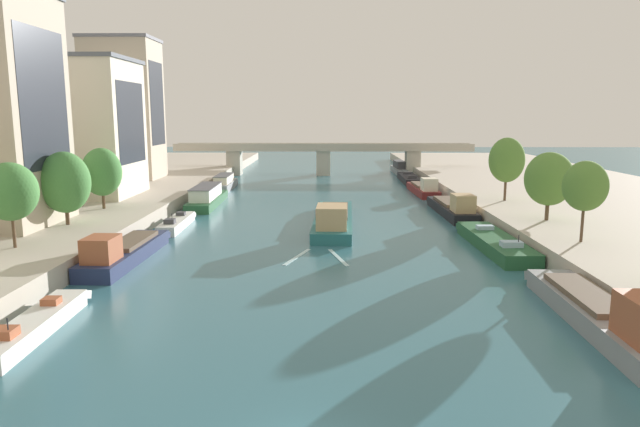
{
  "coord_description": "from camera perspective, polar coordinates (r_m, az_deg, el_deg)",
  "views": [
    {
      "loc": [
        0.62,
        -18.94,
        12.36
      ],
      "look_at": [
        0.0,
        36.65,
        2.68
      ],
      "focal_mm": 32.15,
      "sensor_mm": 36.0,
      "label": 1
    }
  ],
  "objects": [
    {
      "name": "tree_left_by_lamp",
      "position": [
        60.02,
        -24.07,
        2.84
      ],
      "size": [
        4.76,
        4.76,
        7.05
      ],
      "color": "brown",
      "rests_on": "quay_left"
    },
    {
      "name": "bridge_far",
      "position": [
        117.86,
        0.34,
        5.86
      ],
      "size": [
        60.61,
        4.4,
        6.45
      ],
      "color": "#ADA899",
      "rests_on": "ground"
    },
    {
      "name": "tree_right_distant",
      "position": [
        61.57,
        21.85,
        3.21
      ],
      "size": [
        4.79,
        4.79,
        6.85
      ],
      "color": "brown",
      "rests_on": "quay_right"
    },
    {
      "name": "moored_boat_left_lone",
      "position": [
        51.09,
        -18.95,
        -3.57
      ],
      "size": [
        3.47,
        15.31,
        3.14
      ],
      "color": "#1E284C",
      "rests_on": "ground"
    },
    {
      "name": "quay_right",
      "position": [
        82.9,
        26.13,
        0.91
      ],
      "size": [
        36.0,
        170.0,
        1.81
      ],
      "primitive_type": "cube",
      "color": "#B7AD9E",
      "rests_on": "ground"
    },
    {
      "name": "barge_midriver",
      "position": [
        63.44,
        1.35,
        -0.47
      ],
      "size": [
        4.92,
        22.12,
        3.35
      ],
      "color": "#23666B",
      "rests_on": "ground"
    },
    {
      "name": "wake_behind_barge",
      "position": [
        50.21,
        -0.24,
        -4.36
      ],
      "size": [
        5.6,
        6.0,
        0.03
      ],
      "color": "#A5D1DB",
      "rests_on": "ground"
    },
    {
      "name": "moored_boat_right_near",
      "position": [
        122.63,
        7.86,
        4.52
      ],
      "size": [
        2.35,
        12.07,
        2.66
      ],
      "color": "gray",
      "rests_on": "ground"
    },
    {
      "name": "moored_boat_right_far",
      "position": [
        90.8,
        10.27,
        2.46
      ],
      "size": [
        3.29,
        14.43,
        2.98
      ],
      "color": "maroon",
      "rests_on": "ground"
    },
    {
      "name": "moored_boat_right_gap_after",
      "position": [
        107.41,
        8.85,
        3.47
      ],
      "size": [
        3.11,
        15.22,
        2.24
      ],
      "color": "black",
      "rests_on": "ground"
    },
    {
      "name": "moored_boat_left_downstream",
      "position": [
        96.85,
        -9.48,
        3.02
      ],
      "size": [
        2.87,
        13.05,
        2.47
      ],
      "color": "gray",
      "rests_on": "ground"
    },
    {
      "name": "moored_boat_left_midway",
      "position": [
        79.9,
        -11.18,
        1.63
      ],
      "size": [
        3.56,
        16.34,
        2.79
      ],
      "color": "#235633",
      "rests_on": "ground"
    },
    {
      "name": "moored_boat_left_gap_after",
      "position": [
        64.94,
        -14.05,
        -0.9
      ],
      "size": [
        2.15,
        10.86,
        2.14
      ],
      "color": "silver",
      "rests_on": "ground"
    },
    {
      "name": "tree_right_past_mid",
      "position": [
        73.88,
        18.1,
        5.08
      ],
      "size": [
        4.32,
        4.32,
        7.75
      ],
      "color": "brown",
      "rests_on": "quay_right"
    },
    {
      "name": "tree_left_nearest",
      "position": [
        68.75,
        -20.9,
        3.88
      ],
      "size": [
        4.37,
        4.37,
        6.84
      ],
      "color": "brown",
      "rests_on": "quay_left"
    },
    {
      "name": "tree_right_by_lamp",
      "position": [
        52.04,
        24.9,
        2.49
      ],
      "size": [
        3.62,
        3.62,
        6.79
      ],
      "color": "brown",
      "rests_on": "quay_right"
    },
    {
      "name": "moored_boat_right_downstream",
      "position": [
        55.66,
        16.97,
        -2.73
      ],
      "size": [
        3.74,
        15.94,
        2.31
      ],
      "color": "#235633",
      "rests_on": "ground"
    },
    {
      "name": "building_left_corner",
      "position": [
        100.54,
        -18.91,
        9.82
      ],
      "size": [
        11.26,
        9.4,
        22.71
      ],
      "color": "#B2A38E",
      "rests_on": "quay_left"
    },
    {
      "name": "moored_boat_right_lone",
      "position": [
        37.37,
        26.39,
        -8.86
      ],
      "size": [
        3.54,
        16.81,
        3.47
      ],
      "color": "gray",
      "rests_on": "ground"
    },
    {
      "name": "quay_left",
      "position": [
        83.44,
        -25.64,
        1.0
      ],
      "size": [
        36.0,
        170.0,
        1.81
      ],
      "primitive_type": "cube",
      "color": "#B7AD9E",
      "rests_on": "ground"
    },
    {
      "name": "moored_boat_right_upstream",
      "position": [
        72.58,
        13.09,
        0.58
      ],
      "size": [
        3.48,
        16.29,
        3.23
      ],
      "color": "black",
      "rests_on": "ground"
    },
    {
      "name": "tree_left_end_of_row",
      "position": [
        51.3,
        -28.48,
        1.92
      ],
      "size": [
        4.24,
        4.24,
        6.84
      ],
      "color": "brown",
      "rests_on": "quay_left"
    },
    {
      "name": "moored_boat_left_upstream",
      "position": [
        36.94,
        -26.45,
        -9.83
      ],
      "size": [
        2.18,
        11.43,
        2.15
      ],
      "color": "silver",
      "rests_on": "ground"
    },
    {
      "name": "building_left_tall",
      "position": [
        81.55,
        -23.6,
        7.87
      ],
      "size": [
        16.44,
        12.7,
        17.68
      ],
      "color": "beige",
      "rests_on": "quay_left"
    }
  ]
}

